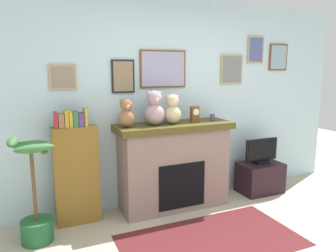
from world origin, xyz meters
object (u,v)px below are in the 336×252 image
at_px(television, 261,152).
at_px(teddy_bear_grey, 154,110).
at_px(mantel_clock, 195,114).
at_px(potted_plant, 35,203).
at_px(bookshelf, 76,172).
at_px(fireplace, 174,165).
at_px(teddy_bear_tan, 172,110).
at_px(candle_jar, 212,117).
at_px(tv_stand, 260,177).
at_px(teddy_bear_cream, 127,114).

bearing_deg(television, teddy_bear_grey, 178.55).
bearing_deg(mantel_clock, potted_plant, -174.13).
bearing_deg(television, bookshelf, 177.68).
relative_size(fireplace, teddy_bear_tan, 4.04).
xyz_separation_m(fireplace, bookshelf, (-1.18, 0.04, 0.06)).
relative_size(fireplace, bookshelf, 1.10).
bearing_deg(candle_jar, mantel_clock, -179.77).
relative_size(potted_plant, teddy_bear_grey, 2.69).
relative_size(television, teddy_bear_tan, 1.45).
height_order(tv_stand, teddy_bear_cream, teddy_bear_cream).
bearing_deg(bookshelf, teddy_bear_tan, -3.05).
xyz_separation_m(fireplace, teddy_bear_tan, (-0.03, -0.02, 0.70)).
relative_size(bookshelf, television, 2.53).
bearing_deg(teddy_bear_tan, candle_jar, 0.05).
bearing_deg(teddy_bear_cream, teddy_bear_tan, -0.00).
xyz_separation_m(mantel_clock, teddy_bear_tan, (-0.31, 0.00, 0.06)).
distance_m(tv_stand, mantel_clock, 1.43).
relative_size(potted_plant, candle_jar, 12.66).
relative_size(teddy_bear_cream, teddy_bear_tan, 0.92).
bearing_deg(mantel_clock, teddy_bear_cream, 179.96).
height_order(television, teddy_bear_grey, teddy_bear_grey).
distance_m(fireplace, potted_plant, 1.65).
height_order(bookshelf, potted_plant, bookshelf).
distance_m(fireplace, teddy_bear_tan, 0.70).
xyz_separation_m(tv_stand, teddy_bear_grey, (-1.59, 0.04, 1.05)).
xyz_separation_m(television, teddy_bear_tan, (-1.36, 0.04, 0.65)).
relative_size(bookshelf, teddy_bear_cream, 3.99).
distance_m(bookshelf, television, 2.51).
bearing_deg(fireplace, mantel_clock, -3.87).
bearing_deg(tv_stand, candle_jar, 177.14).
xyz_separation_m(fireplace, teddy_bear_grey, (-0.26, -0.02, 0.72)).
xyz_separation_m(potted_plant, teddy_bear_tan, (1.60, 0.20, 0.82)).
relative_size(candle_jar, teddy_bear_grey, 0.21).
bearing_deg(potted_plant, teddy_bear_cream, 10.85).
bearing_deg(bookshelf, tv_stand, -2.29).
height_order(mantel_clock, teddy_bear_cream, teddy_bear_cream).
bearing_deg(bookshelf, candle_jar, -2.03).
distance_m(fireplace, candle_jar, 0.79).
distance_m(mantel_clock, teddy_bear_tan, 0.31).
distance_m(tv_stand, candle_jar, 1.20).
height_order(fireplace, teddy_bear_tan, teddy_bear_tan).
height_order(television, candle_jar, candle_jar).
relative_size(fireplace, teddy_bear_cream, 4.40).
bearing_deg(potted_plant, candle_jar, 5.19).
bearing_deg(tv_stand, teddy_bear_grey, 178.60).
bearing_deg(bookshelf, television, -2.32).
xyz_separation_m(bookshelf, tv_stand, (2.50, -0.10, -0.39)).
distance_m(television, teddy_bear_grey, 1.73).
height_order(potted_plant, tv_stand, potted_plant).
bearing_deg(teddy_bear_grey, fireplace, 3.97).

